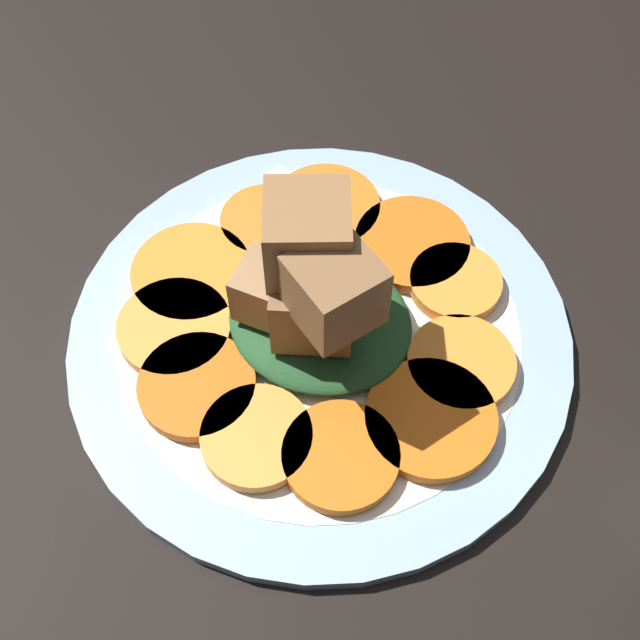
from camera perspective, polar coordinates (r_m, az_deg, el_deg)
table_slab at (r=50.64cm, az=0.00°, el=-1.90°), size 120.00×120.00×2.00cm
plate at (r=49.34cm, az=0.00°, el=-0.99°), size 30.69×30.69×1.05cm
carrot_slice_0 at (r=44.49cm, az=1.48°, el=-9.66°), size 6.52×6.52×0.90cm
carrot_slice_1 at (r=45.83cm, az=7.86°, el=-6.99°), size 7.48×7.48×0.90cm
carrot_slice_2 at (r=47.80cm, az=9.99°, el=-3.07°), size 6.37×6.37×0.90cm
carrot_slice_3 at (r=50.92cm, az=9.59°, el=2.62°), size 5.78×5.78×0.90cm
carrot_slice_4 at (r=52.41cm, az=6.55°, el=5.41°), size 7.45×7.45×0.90cm
carrot_slice_5 at (r=54.02cm, az=0.42°, el=7.99°), size 7.22×7.22×0.90cm
carrot_slice_6 at (r=53.35cm, az=-3.92°, el=6.97°), size 5.88×5.88×0.90cm
carrot_slice_7 at (r=51.43cm, az=-8.95°, el=3.55°), size 7.58×7.58×0.90cm
carrot_slice_8 at (r=49.14cm, az=-10.31°, el=-0.57°), size 6.90×6.90×0.90cm
carrot_slice_9 at (r=46.90cm, az=-8.74°, el=-4.66°), size 6.84×6.84×0.90cm
carrot_slice_10 at (r=45.02cm, az=-4.29°, el=-8.41°), size 6.28×6.28×0.90cm
center_pile at (r=45.24cm, az=-0.24°, el=1.66°), size 11.18×10.06×10.92cm
fork at (r=52.42cm, az=3.79°, el=5.30°), size 17.46×7.53×0.40cm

